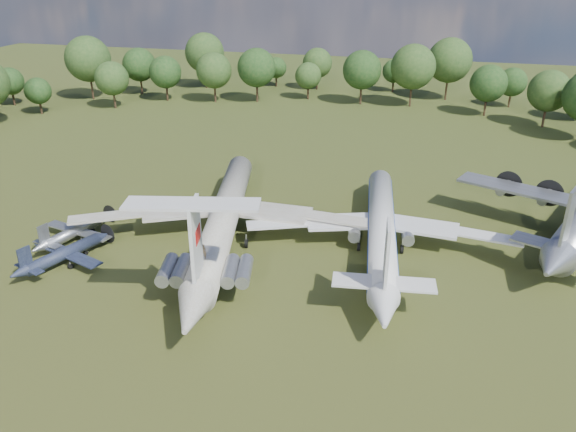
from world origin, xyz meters
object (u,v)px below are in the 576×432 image
(il62_airliner, at_px, (224,222))
(small_prop_west, at_px, (64,256))
(small_prop_northwest, at_px, (75,234))
(tu104_jet, at_px, (381,232))
(person_on_il62, at_px, (203,252))

(il62_airliner, xyz_separation_m, small_prop_west, (-16.03, -10.77, -1.45))
(small_prop_west, height_order, small_prop_northwest, small_prop_west)
(small_prop_northwest, bearing_deg, tu104_jet, 25.45)
(il62_airliner, distance_m, tu104_jet, 19.75)
(il62_airliner, relative_size, small_prop_northwest, 3.67)
(il62_airliner, bearing_deg, small_prop_west, -158.86)
(il62_airliner, distance_m, person_on_il62, 14.51)
(tu104_jet, height_order, small_prop_northwest, tu104_jet)
(small_prop_west, bearing_deg, il62_airliner, 53.36)
(tu104_jet, xyz_separation_m, small_prop_west, (-35.57, -13.62, -1.17))
(il62_airliner, bearing_deg, person_on_il62, -90.00)
(il62_airliner, distance_m, small_prop_northwest, 19.12)
(tu104_jet, relative_size, small_prop_west, 3.07)
(small_prop_west, height_order, person_on_il62, person_on_il62)
(tu104_jet, xyz_separation_m, small_prop_northwest, (-37.90, -7.93, -1.21))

